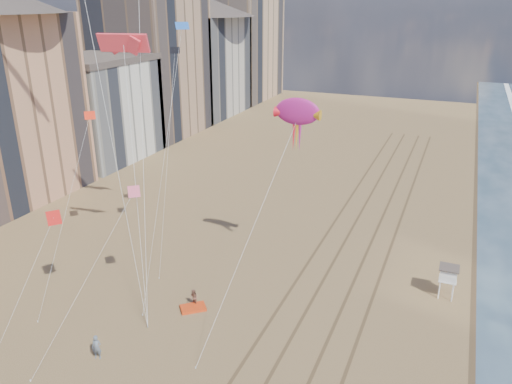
# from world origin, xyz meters

# --- Properties ---
(tracks) EXTENTS (7.68, 120.00, 0.01)m
(tracks) POSITION_xyz_m (2.55, 30.00, 0.01)
(tracks) COLOR brown
(tracks) RESTS_ON ground
(buildings) EXTENTS (34.72, 131.35, 29.00)m
(buildings) POSITION_xyz_m (-45.73, 65.59, 13.55)
(buildings) COLOR #C6B284
(buildings) RESTS_ON ground
(lifeguard_stand) EXTENTS (1.71, 1.71, 3.09)m
(lifeguard_stand) POSITION_xyz_m (12.31, 30.70, 2.38)
(lifeguard_stand) COLOR white
(lifeguard_stand) RESTS_ON ground
(grounded_kite) EXTENTS (2.55, 2.46, 0.25)m
(grounded_kite) POSITION_xyz_m (-8.12, 20.02, 0.12)
(grounded_kite) COLOR red
(grounded_kite) RESTS_ON ground
(show_kite) EXTENTS (4.27, 8.29, 22.07)m
(show_kite) POSITION_xyz_m (-1.93, 29.00, 16.35)
(show_kite) COLOR #A61971
(show_kite) RESTS_ON ground
(kite_flyer_a) EXTENTS (0.84, 0.68, 1.98)m
(kite_flyer_a) POSITION_xyz_m (-11.64, 11.58, 0.99)
(kite_flyer_a) COLOR slate
(kite_flyer_a) RESTS_ON ground
(kite_flyer_b) EXTENTS (1.01, 0.95, 1.66)m
(kite_flyer_b) POSITION_xyz_m (-8.27, 20.47, 0.83)
(kite_flyer_b) COLOR brown
(kite_flyer_b) RESTS_ON ground
(small_kites) EXTENTS (13.03, 15.06, 15.69)m
(small_kites) POSITION_xyz_m (-15.48, 22.24, 15.65)
(small_kites) COLOR blue
(small_kites) RESTS_ON ground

